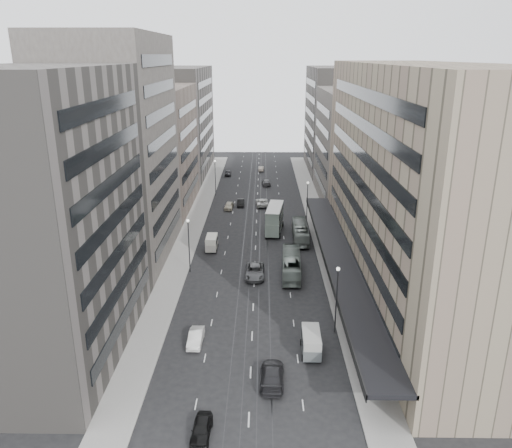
{
  "coord_description": "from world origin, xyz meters",
  "views": [
    {
      "loc": [
        1.13,
        -56.58,
        30.92
      ],
      "look_at": [
        0.13,
        18.63,
        5.39
      ],
      "focal_mm": 35.0,
      "sensor_mm": 36.0,
      "label": 1
    }
  ],
  "objects_px": {
    "vw_microbus": "(311,342)",
    "panel_van": "(212,242)",
    "sedan_1": "(196,338)",
    "double_decker": "(275,218)",
    "sedan_2": "(255,271)",
    "bus_near": "(291,265)",
    "pedestrian": "(378,385)",
    "sedan_0": "(202,429)",
    "bus_far": "(300,232)"
  },
  "relations": [
    {
      "from": "bus_near",
      "to": "double_decker",
      "type": "bearing_deg",
      "value": -81.15
    },
    {
      "from": "bus_far",
      "to": "double_decker",
      "type": "relative_size",
      "value": 1.17
    },
    {
      "from": "bus_far",
      "to": "sedan_2",
      "type": "height_order",
      "value": "bus_far"
    },
    {
      "from": "sedan_2",
      "to": "sedan_0",
      "type": "bearing_deg",
      "value": -96.88
    },
    {
      "from": "vw_microbus",
      "to": "sedan_0",
      "type": "relative_size",
      "value": 1.17
    },
    {
      "from": "vw_microbus",
      "to": "sedan_1",
      "type": "distance_m",
      "value": 12.97
    },
    {
      "from": "double_decker",
      "to": "sedan_2",
      "type": "bearing_deg",
      "value": -92.54
    },
    {
      "from": "bus_far",
      "to": "vw_microbus",
      "type": "height_order",
      "value": "bus_far"
    },
    {
      "from": "double_decker",
      "to": "sedan_2",
      "type": "distance_m",
      "value": 20.01
    },
    {
      "from": "panel_van",
      "to": "sedan_1",
      "type": "bearing_deg",
      "value": -87.97
    },
    {
      "from": "sedan_0",
      "to": "sedan_2",
      "type": "height_order",
      "value": "sedan_2"
    },
    {
      "from": "panel_van",
      "to": "sedan_0",
      "type": "relative_size",
      "value": 0.97
    },
    {
      "from": "bus_far",
      "to": "panel_van",
      "type": "height_order",
      "value": "bus_far"
    },
    {
      "from": "panel_van",
      "to": "sedan_1",
      "type": "xyz_separation_m",
      "value": [
        0.97,
        -28.47,
        -0.64
      ]
    },
    {
      "from": "double_decker",
      "to": "sedan_2",
      "type": "xyz_separation_m",
      "value": [
        -3.32,
        -19.65,
        -1.81
      ]
    },
    {
      "from": "bus_near",
      "to": "panel_van",
      "type": "height_order",
      "value": "bus_near"
    },
    {
      "from": "bus_near",
      "to": "bus_far",
      "type": "relative_size",
      "value": 1.04
    },
    {
      "from": "sedan_1",
      "to": "pedestrian",
      "type": "bearing_deg",
      "value": -23.32
    },
    {
      "from": "sedan_1",
      "to": "double_decker",
      "type": "bearing_deg",
      "value": 76.76
    },
    {
      "from": "bus_near",
      "to": "sedan_1",
      "type": "xyz_separation_m",
      "value": [
        -11.8,
        -18.93,
        -0.82
      ]
    },
    {
      "from": "sedan_0",
      "to": "double_decker",
      "type": "bearing_deg",
      "value": 84.45
    },
    {
      "from": "double_decker",
      "to": "pedestrian",
      "type": "xyz_separation_m",
      "value": [
        8.93,
        -46.15,
        -1.69
      ]
    },
    {
      "from": "double_decker",
      "to": "sedan_1",
      "type": "relative_size",
      "value": 2.09
    },
    {
      "from": "bus_near",
      "to": "pedestrian",
      "type": "height_order",
      "value": "bus_near"
    },
    {
      "from": "panel_van",
      "to": "bus_far",
      "type": "bearing_deg",
      "value": 18.37
    },
    {
      "from": "pedestrian",
      "to": "bus_near",
      "type": "bearing_deg",
      "value": -120.1
    },
    {
      "from": "vw_microbus",
      "to": "sedan_1",
      "type": "xyz_separation_m",
      "value": [
        -12.83,
        1.75,
        -0.67
      ]
    },
    {
      "from": "double_decker",
      "to": "vw_microbus",
      "type": "relative_size",
      "value": 1.95
    },
    {
      "from": "bus_near",
      "to": "sedan_0",
      "type": "xyz_separation_m",
      "value": [
        -9.45,
        -33.34,
        -0.86
      ]
    },
    {
      "from": "double_decker",
      "to": "sedan_2",
      "type": "relative_size",
      "value": 1.55
    },
    {
      "from": "bus_far",
      "to": "sedan_2",
      "type": "distance_m",
      "value": 17.32
    },
    {
      "from": "bus_far",
      "to": "double_decker",
      "type": "distance_m",
      "value": 6.19
    },
    {
      "from": "sedan_1",
      "to": "bus_near",
      "type": "bearing_deg",
      "value": 59.3
    },
    {
      "from": "bus_near",
      "to": "vw_microbus",
      "type": "bearing_deg",
      "value": 95.34
    },
    {
      "from": "panel_van",
      "to": "sedan_0",
      "type": "xyz_separation_m",
      "value": [
        3.31,
        -42.87,
        -0.67
      ]
    },
    {
      "from": "pedestrian",
      "to": "sedan_0",
      "type": "bearing_deg",
      "value": -24.23
    },
    {
      "from": "vw_microbus",
      "to": "sedan_1",
      "type": "bearing_deg",
      "value": 173.66
    },
    {
      "from": "bus_near",
      "to": "bus_far",
      "type": "height_order",
      "value": "bus_near"
    },
    {
      "from": "sedan_0",
      "to": "pedestrian",
      "type": "distance_m",
      "value": 17.34
    },
    {
      "from": "sedan_0",
      "to": "vw_microbus",
      "type": "bearing_deg",
      "value": 52.86
    },
    {
      "from": "bus_far",
      "to": "sedan_2",
      "type": "xyz_separation_m",
      "value": [
        -7.75,
        -15.47,
        -0.67
      ]
    },
    {
      "from": "bus_near",
      "to": "panel_van",
      "type": "xyz_separation_m",
      "value": [
        -12.76,
        9.53,
        -0.19
      ]
    },
    {
      "from": "vw_microbus",
      "to": "sedan_0",
      "type": "bearing_deg",
      "value": -128.2
    },
    {
      "from": "double_decker",
      "to": "pedestrian",
      "type": "relative_size",
      "value": 5.76
    },
    {
      "from": "panel_van",
      "to": "double_decker",
      "type": "bearing_deg",
      "value": 40.73
    },
    {
      "from": "bus_far",
      "to": "sedan_0",
      "type": "bearing_deg",
      "value": 77.18
    },
    {
      "from": "bus_far",
      "to": "sedan_2",
      "type": "bearing_deg",
      "value": 64.41
    },
    {
      "from": "sedan_2",
      "to": "pedestrian",
      "type": "height_order",
      "value": "pedestrian"
    },
    {
      "from": "vw_microbus",
      "to": "panel_van",
      "type": "height_order",
      "value": "vw_microbus"
    },
    {
      "from": "vw_microbus",
      "to": "pedestrian",
      "type": "distance_m",
      "value": 8.93
    }
  ]
}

